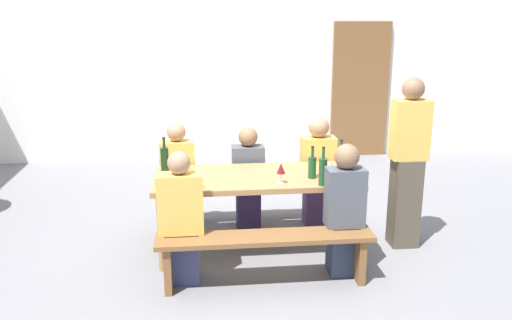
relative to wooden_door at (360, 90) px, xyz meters
name	(u,v)px	position (x,y,z in m)	size (l,w,h in m)	color
ground_plane	(256,249)	(-2.02, -3.41, -1.05)	(24.00, 24.00, 0.00)	slate
back_wall	(231,55)	(-2.02, 0.14, 0.55)	(14.00, 0.20, 3.20)	white
wooden_door	(360,90)	(0.00, 0.00, 0.00)	(0.90, 0.06, 2.10)	brown
tasting_table	(256,183)	(-2.02, -3.41, -0.38)	(1.91, 0.85, 0.75)	#9E7247
bench_near	(265,246)	(-2.02, -4.14, -0.70)	(1.81, 0.30, 0.45)	brown
bench_far	(249,191)	(-2.02, -2.69, -0.70)	(1.81, 0.30, 0.45)	brown
wine_bottle_0	(165,159)	(-2.87, -3.23, -0.17)	(0.08, 0.08, 0.35)	#143319
wine_bottle_1	(341,160)	(-1.21, -3.44, -0.17)	(0.07, 0.07, 0.33)	#194723
wine_bottle_2	(323,171)	(-1.46, -3.78, -0.17)	(0.07, 0.07, 0.35)	#194723
wine_bottle_3	(341,164)	(-1.23, -3.54, -0.18)	(0.07, 0.07, 0.31)	#332814
wine_bottle_4	(312,167)	(-1.51, -3.55, -0.19)	(0.07, 0.07, 0.30)	#194723
wine_glass_0	(197,176)	(-2.56, -3.74, -0.19)	(0.07, 0.07, 0.16)	silver
wine_glass_1	(330,166)	(-1.34, -3.56, -0.19)	(0.08, 0.08, 0.16)	silver
wine_glass_2	(281,169)	(-1.82, -3.68, -0.17)	(0.08, 0.08, 0.18)	silver
wine_glass_3	(339,157)	(-1.19, -3.30, -0.18)	(0.08, 0.08, 0.17)	silver
seated_guest_near_0	(181,222)	(-2.71, -3.99, -0.51)	(0.38, 0.24, 1.15)	navy
seated_guest_near_1	(344,212)	(-1.31, -3.99, -0.48)	(0.33, 0.24, 1.17)	#2C3951
seated_guest_far_0	(178,180)	(-2.77, -2.84, -0.50)	(0.36, 0.24, 1.16)	#32585C
seated_guest_far_1	(248,180)	(-2.04, -2.84, -0.52)	(0.33, 0.24, 1.09)	#38285C
seated_guest_far_2	(317,173)	(-1.29, -2.84, -0.47)	(0.36, 0.24, 1.19)	#503568
standing_host	(407,165)	(-0.56, -3.46, -0.23)	(0.34, 0.24, 1.66)	#4D4638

